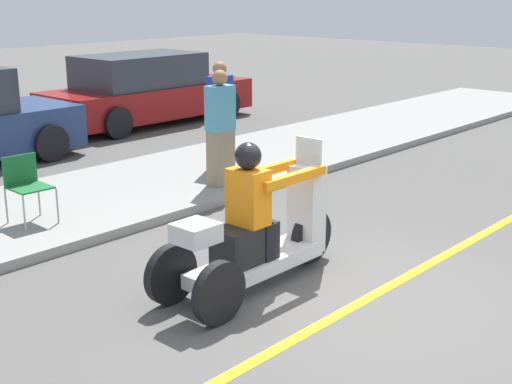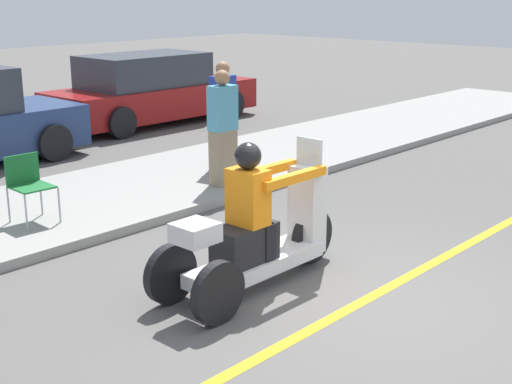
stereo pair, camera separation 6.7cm
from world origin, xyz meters
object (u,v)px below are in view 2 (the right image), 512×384
Objects in this scene: spectator_near_curb at (223,130)px; spectator_far_back at (223,117)px; motorcycle_trike at (257,235)px; folding_chair_curbside at (28,181)px; parked_car_lot_far at (151,91)px.

spectator_near_curb is 1.08m from spectator_far_back.
folding_chair_curbside is (-0.62, 3.23, 0.09)m from motorcycle_trike.
spectator_near_curb is 2.88m from folding_chair_curbside.
spectator_near_curb reaches higher than folding_chair_curbside.
motorcycle_trike is 3.48m from spectator_near_curb.
spectator_far_back is at bearing 3.32° from folding_chair_curbside.
spectator_near_curb is 5.90m from parked_car_lot_far.
motorcycle_trike is 3.29m from folding_chair_curbside.
spectator_far_back reaches higher than spectator_near_curb.
spectator_near_curb reaches higher than motorcycle_trike.
spectator_far_back reaches higher than motorcycle_trike.
spectator_near_curb is 2.04× the size of folding_chair_curbside.
parked_car_lot_far is (5.68, 4.60, 0.10)m from folding_chair_curbside.
motorcycle_trike is at bearing -122.85° from parked_car_lot_far.
spectator_far_back is 4.87m from parked_car_lot_far.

